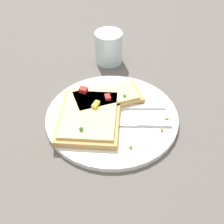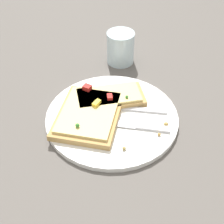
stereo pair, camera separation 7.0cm
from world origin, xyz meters
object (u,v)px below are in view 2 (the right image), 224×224
Objects in this scene: knife at (132,125)px; fork at (118,107)px; pizza_slice_corner at (108,97)px; drinking_glass at (120,48)px; pizza_slice_main at (89,115)px; plate at (112,117)px.

fork is at bearing -52.00° from knife.
fork is 1.17× the size of pizza_slice_corner.
drinking_glass is (-0.02, -0.27, 0.03)m from knife.
drinking_glass is at bearing -84.84° from fork.
pizza_slice_main is 0.07m from pizza_slice_corner.
plate is 0.24m from drinking_glass.
drinking_glass is at bearing -5.13° from pizza_slice_main.
plate is 0.05m from pizza_slice_main.
fork is 0.04m from pizza_slice_corner.
plate is 0.06m from knife.
plate is 0.03m from fork.
pizza_slice_corner is at bearing -47.66° from knife.
knife is at bearing 86.46° from drinking_glass.
pizza_slice_main is at bearing -4.28° from knife.
knife is 0.92× the size of pizza_slice_main.
pizza_slice_main is at bearing 35.45° from fork.
drinking_glass is (-0.06, -0.23, 0.04)m from plate.
fork is 0.96× the size of pizza_slice_main.
fork is at bearing -50.59° from pizza_slice_main.
fork is at bearing -61.04° from pizza_slice_corner.
pizza_slice_corner is at bearing -41.79° from fork.
knife is at bearing 125.86° from fork.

